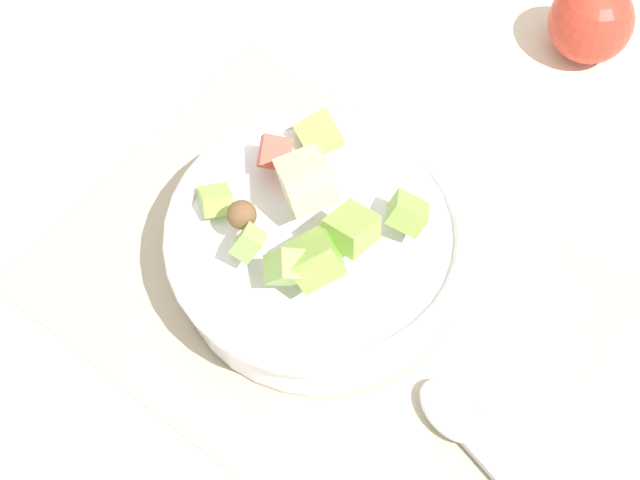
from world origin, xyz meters
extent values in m
plane|color=silver|center=(0.00, 0.00, 0.00)|extent=(2.40, 2.40, 0.00)
cube|color=#BCB299|center=(0.00, 0.00, 0.00)|extent=(0.42, 0.32, 0.01)
cylinder|color=white|center=(-0.01, 0.01, 0.03)|extent=(0.22, 0.22, 0.05)
torus|color=white|center=(-0.01, 0.01, 0.06)|extent=(0.23, 0.23, 0.02)
cube|color=#9EC656|center=(-0.09, -0.02, 0.07)|extent=(0.04, 0.03, 0.03)
cube|color=beige|center=(-0.03, 0.02, 0.10)|extent=(0.06, 0.05, 0.05)
sphere|color=brown|center=(-0.05, -0.03, 0.09)|extent=(0.03, 0.03, 0.03)
cube|color=#8CB74C|center=(0.01, -0.02, 0.09)|extent=(0.05, 0.05, 0.05)
cube|color=#8CB74C|center=(0.04, 0.05, 0.08)|extent=(0.04, 0.04, 0.04)
cube|color=#9EC656|center=(-0.06, 0.08, 0.07)|extent=(0.04, 0.04, 0.04)
cube|color=#93C160|center=(0.00, -0.04, 0.09)|extent=(0.04, 0.03, 0.04)
cube|color=#93C160|center=(-0.03, -0.04, 0.09)|extent=(0.03, 0.03, 0.03)
cube|color=#8CB74C|center=(0.02, 0.01, 0.10)|extent=(0.03, 0.03, 0.03)
cube|color=#BC3828|center=(-0.07, 0.03, 0.08)|extent=(0.04, 0.04, 0.03)
ellipsoid|color=#B7B7BC|center=(0.14, -0.03, 0.01)|extent=(0.06, 0.05, 0.01)
sphere|color=#BC3828|center=(0.04, 0.34, 0.04)|extent=(0.08, 0.08, 0.08)
camera|label=1|loc=(0.22, -0.29, 0.67)|focal=54.74mm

